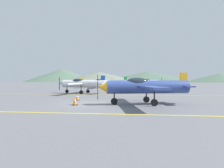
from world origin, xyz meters
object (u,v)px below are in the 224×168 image
at_px(car_sedan, 150,84).
at_px(traffic_cone_side, 77,97).
at_px(airplane_far, 143,83).
at_px(airplane_back, 97,82).
at_px(airplane_near, 144,86).
at_px(airplane_mid, 82,83).
at_px(traffic_cone_front, 75,101).

xyz_separation_m(car_sedan, traffic_cone_side, (-9.05, -27.48, -0.56)).
xyz_separation_m(airplane_far, traffic_cone_side, (-6.78, -17.09, -1.06)).
relative_size(airplane_back, traffic_cone_side, 13.54).
distance_m(airplane_near, car_sedan, 29.75).
height_order(airplane_far, airplane_back, same).
xyz_separation_m(airplane_mid, airplane_far, (8.61, 9.22, 0.00)).
relative_size(airplane_far, airplane_back, 1.00).
distance_m(airplane_back, car_sedan, 12.55).
height_order(airplane_near, airplane_far, same).
xyz_separation_m(airplane_far, traffic_cone_front, (-6.06, -20.11, -1.06)).
height_order(airplane_mid, traffic_cone_side, airplane_mid).
bearing_deg(traffic_cone_front, airplane_back, 97.75).
distance_m(airplane_near, traffic_cone_side, 6.25).
relative_size(airplane_far, car_sedan, 1.72).
relative_size(airplane_near, traffic_cone_side, 13.55).
relative_size(car_sedan, traffic_cone_side, 7.89).
xyz_separation_m(airplane_far, car_sedan, (2.27, 10.39, -0.51)).
distance_m(airplane_mid, airplane_far, 12.62).
relative_size(airplane_mid, traffic_cone_front, 13.54).
height_order(airplane_near, car_sedan, airplane_near).
distance_m(airplane_far, traffic_cone_front, 21.03).
bearing_deg(airplane_far, traffic_cone_side, -111.64).
bearing_deg(airplane_back, airplane_far, -34.41).
bearing_deg(car_sedan, airplane_back, -162.62).
bearing_deg(airplane_back, airplane_mid, -86.09).
height_order(airplane_back, traffic_cone_side, airplane_back).
height_order(airplane_mid, traffic_cone_front, airplane_mid).
distance_m(traffic_cone_front, traffic_cone_side, 3.10).
xyz_separation_m(airplane_near, airplane_mid, (-7.63, 9.96, 0.00)).
height_order(airplane_mid, airplane_back, same).
relative_size(airplane_mid, airplane_back, 1.00).
bearing_deg(traffic_cone_side, airplane_mid, 103.10).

